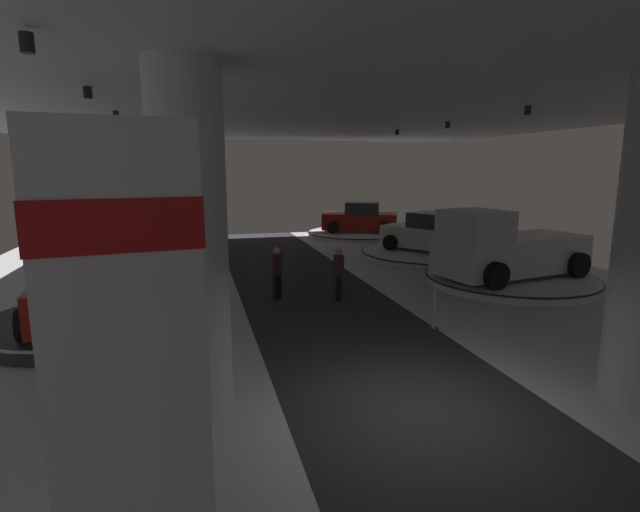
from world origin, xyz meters
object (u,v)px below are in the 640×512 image
object	(u,v)px
display_car_far_left	(140,242)
visitor_walking_far	(277,269)
display_car_mid_left	(80,285)
visitor_walking_near	(339,271)
display_platform_far_left	(141,266)
display_platform_deep_right	(359,233)
display_platform_far_right	(429,253)
display_platform_mid_left	(84,322)
display_platform_mid_right	(510,279)
display_car_deep_right	(360,218)
column_left	(190,243)
brand_sign_pylon	(131,400)
pickup_truck_mid_right	(505,249)
display_car_far_right	(431,234)

from	to	relation	value
display_car_far_left	visitor_walking_far	xyz separation A→B (m)	(4.36, -5.27, -0.20)
display_car_mid_left	visitor_walking_near	size ratio (longest dim) A/B	2.75
display_car_mid_left	display_platform_far_left	world-z (taller)	display_car_mid_left
display_car_mid_left	visitor_walking_far	bearing A→B (deg)	17.73
display_platform_deep_right	display_platform_far_right	size ratio (longest dim) A/B	0.99
display_platform_mid_left	visitor_walking_far	distance (m)	5.36
display_platform_mid_left	display_platform_far_left	world-z (taller)	display_platform_mid_left
display_platform_far_left	visitor_walking_near	xyz separation A→B (m)	(6.11, -5.93, 0.72)
display_car_mid_left	display_platform_mid_right	size ratio (longest dim) A/B	0.77
display_car_deep_right	display_platform_mid_right	bearing A→B (deg)	-85.08
visitor_walking_far	display_platform_far_left	bearing A→B (deg)	129.81
display_platform_far_right	visitor_walking_far	bearing A→B (deg)	-146.44
column_left	display_car_far_left	xyz separation A→B (m)	(-1.93, 11.50, -1.65)
brand_sign_pylon	visitor_walking_near	size ratio (longest dim) A/B	2.67
visitor_walking_near	pickup_truck_mid_right	bearing A→B (deg)	4.27
display_car_deep_right	visitor_walking_far	world-z (taller)	display_car_deep_right
display_car_deep_right	display_car_far_left	distance (m)	13.25
brand_sign_pylon	pickup_truck_mid_right	xyz separation A→B (m)	(10.56, 10.11, -0.97)
display_car_far_left	visitor_walking_far	distance (m)	6.84
display_platform_mid_left	display_platform_far_right	size ratio (longest dim) A/B	0.77
display_car_deep_right	display_car_far_right	xyz separation A→B (m)	(0.81, -7.10, 0.02)
display_car_far_right	visitor_walking_near	distance (m)	8.33
column_left	visitor_walking_far	xyz separation A→B (m)	(2.42, 6.23, -1.84)
visitor_walking_near	visitor_walking_far	bearing A→B (deg)	158.85
visitor_walking_near	display_platform_far_left	bearing A→B (deg)	135.88
display_platform_far_right	display_platform_far_left	distance (m)	12.11
display_car_far_right	display_platform_mid_right	xyz separation A→B (m)	(0.26, -5.26, -0.87)
visitor_walking_far	column_left	bearing A→B (deg)	-111.26
display_platform_deep_right	display_platform_mid_left	xyz separation A→B (m)	(-11.98, -13.80, 0.06)
display_platform_mid_left	visitor_walking_far	bearing A→B (deg)	17.40
display_car_mid_left	visitor_walking_near	bearing A→B (deg)	7.97
column_left	display_platform_deep_right	distance (m)	20.83
display_platform_deep_right	display_platform_far_left	xyz separation A→B (m)	(-11.29, -6.95, 0.05)
display_car_deep_right	visitor_walking_near	xyz separation A→B (m)	(-5.20, -12.87, -0.10)
display_platform_deep_right	display_platform_mid_right	bearing A→B (deg)	-84.95
column_left	display_car_deep_right	world-z (taller)	column_left
brand_sign_pylon	visitor_walking_near	xyz separation A→B (m)	(4.61, 9.67, -1.29)
brand_sign_pylon	display_platform_far_right	bearing A→B (deg)	55.56
display_platform_mid_left	display_car_far_left	world-z (taller)	display_car_far_left
display_car_mid_left	visitor_walking_far	world-z (taller)	display_car_mid_left
column_left	brand_sign_pylon	world-z (taller)	column_left
visitor_walking_near	column_left	bearing A→B (deg)	-126.75
display_platform_deep_right	display_car_deep_right	size ratio (longest dim) A/B	1.31
column_left	display_car_mid_left	distance (m)	5.56
column_left	display_car_deep_right	distance (m)	20.74
column_left	brand_sign_pylon	bearing A→B (deg)	-96.34
display_car_far_left	display_car_deep_right	bearing A→B (deg)	31.55
display_car_far_right	display_car_far_left	distance (m)	12.10
display_platform_mid_left	brand_sign_pylon	bearing A→B (deg)	-75.93
display_car_mid_left	display_platform_far_left	distance (m)	6.98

